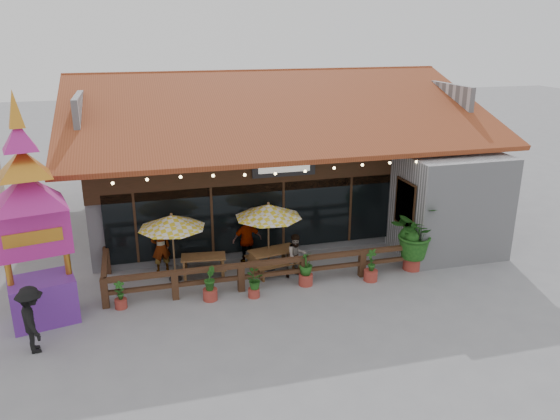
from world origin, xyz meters
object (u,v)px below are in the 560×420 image
object	(u,v)px
umbrella_right	(268,211)
tropical_plant	(415,233)
pedestrian	(32,320)
umbrella_left	(172,222)
picnic_table_right	(273,257)
picnic_table_left	(204,262)
thai_sign_tower	(28,197)

from	to	relation	value
umbrella_right	tropical_plant	bearing A→B (deg)	-15.08
umbrella_right	pedestrian	bearing A→B (deg)	-154.96
umbrella_left	picnic_table_right	size ratio (longest dim) A/B	1.38
umbrella_right	picnic_table_left	bearing A→B (deg)	177.80
thai_sign_tower	picnic_table_right	bearing A→B (deg)	11.94
picnic_table_left	tropical_plant	xyz separation A→B (m)	(6.81, -1.34, 0.83)
picnic_table_left	tropical_plant	size ratio (longest dim) A/B	0.70
picnic_table_left	pedestrian	xyz separation A→B (m)	(-4.66, -3.27, 0.42)
thai_sign_tower	tropical_plant	xyz separation A→B (m)	(11.43, 0.38, -2.29)
picnic_table_left	thai_sign_tower	size ratio (longest dim) A/B	0.23
picnic_table_left	pedestrian	bearing A→B (deg)	-144.93
picnic_table_right	pedestrian	distance (m)	7.57
umbrella_left	pedestrian	bearing A→B (deg)	-139.28
pedestrian	umbrella_right	bearing A→B (deg)	-81.56
tropical_plant	pedestrian	world-z (taller)	tropical_plant
picnic_table_right	thai_sign_tower	size ratio (longest dim) A/B	0.26
umbrella_right	thai_sign_tower	size ratio (longest dim) A/B	0.41
umbrella_right	picnic_table_right	bearing A→B (deg)	-55.69
tropical_plant	picnic_table_left	bearing A→B (deg)	168.91
umbrella_left	thai_sign_tower	distance (m)	4.34
picnic_table_right	tropical_plant	xyz separation A→B (m)	(4.53, -1.08, 0.78)
thai_sign_tower	tropical_plant	distance (m)	11.66
pedestrian	tropical_plant	bearing A→B (deg)	-97.03
umbrella_left	picnic_table_left	world-z (taller)	umbrella_left
picnic_table_right	pedestrian	world-z (taller)	pedestrian
tropical_plant	pedestrian	xyz separation A→B (m)	(-11.47, -1.93, -0.41)
umbrella_left	umbrella_right	xyz separation A→B (m)	(3.10, -0.02, 0.09)
umbrella_left	picnic_table_right	world-z (taller)	umbrella_left
picnic_table_left	umbrella_right	bearing A→B (deg)	-2.20
umbrella_left	picnic_table_left	bearing A→B (deg)	4.00
picnic_table_right	pedestrian	bearing A→B (deg)	-156.53
picnic_table_right	umbrella_left	bearing A→B (deg)	176.58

